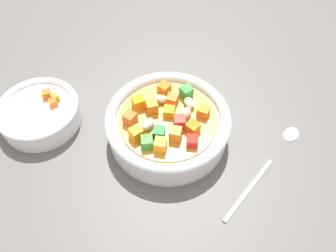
# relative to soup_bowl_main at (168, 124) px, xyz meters

# --- Properties ---
(ground_plane) EXTENTS (1.40, 1.40, 0.02)m
(ground_plane) POSITION_rel_soup_bowl_main_xyz_m (0.00, -0.00, -0.04)
(ground_plane) COLOR #565451
(soup_bowl_main) EXTENTS (0.19, 0.19, 0.06)m
(soup_bowl_main) POSITION_rel_soup_bowl_main_xyz_m (0.00, 0.00, 0.00)
(soup_bowl_main) COLOR white
(soup_bowl_main) RESTS_ON ground_plane
(spoon) EXTENTS (0.19, 0.11, 0.01)m
(spoon) POSITION_rel_soup_bowl_main_xyz_m (-0.01, -0.17, -0.02)
(spoon) COLOR silver
(spoon) RESTS_ON ground_plane
(side_bowl_small) EXTENTS (0.13, 0.13, 0.04)m
(side_bowl_small) POSITION_rel_soup_bowl_main_xyz_m (-0.01, 0.21, -0.01)
(side_bowl_small) COLOR white
(side_bowl_small) RESTS_ON ground_plane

